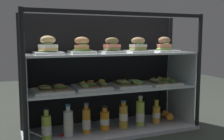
# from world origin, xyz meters

# --- Properties ---
(ground_plane) EXTENTS (6.00, 6.00, 0.02)m
(ground_plane) POSITION_xyz_m (0.00, 0.00, -0.01)
(ground_plane) COLOR #2E332C
(ground_plane) RESTS_ON ground
(case_base_deck) EXTENTS (1.37, 0.44, 0.03)m
(case_base_deck) POSITION_xyz_m (0.00, 0.00, 0.02)
(case_base_deck) COLOR #B7B7C4
(case_base_deck) RESTS_ON ground
(case_frame) EXTENTS (1.37, 0.44, 0.93)m
(case_frame) POSITION_xyz_m (0.00, 0.13, 0.50)
(case_frame) COLOR black
(case_frame) RESTS_ON ground
(riser_lower_tier) EXTENTS (1.31, 0.38, 0.32)m
(riser_lower_tier) POSITION_xyz_m (0.00, 0.00, 0.19)
(riser_lower_tier) COLOR silver
(riser_lower_tier) RESTS_ON case_base_deck
(shelf_lower_glass) EXTENTS (1.32, 0.39, 0.01)m
(shelf_lower_glass) POSITION_xyz_m (0.00, 0.00, 0.35)
(shelf_lower_glass) COLOR silver
(shelf_lower_glass) RESTS_ON riser_lower_tier
(riser_upper_tier) EXTENTS (1.31, 0.38, 0.26)m
(riser_upper_tier) POSITION_xyz_m (0.00, 0.00, 0.49)
(riser_upper_tier) COLOR silver
(riser_upper_tier) RESTS_ON shelf_lower_glass
(shelf_upper_glass) EXTENTS (1.32, 0.39, 0.01)m
(shelf_upper_glass) POSITION_xyz_m (0.00, 0.00, 0.62)
(shelf_upper_glass) COLOR silver
(shelf_upper_glass) RESTS_ON riser_upper_tier
(plated_roll_sandwich_mid_left) EXTENTS (0.20, 0.20, 0.13)m
(plated_roll_sandwich_mid_left) POSITION_xyz_m (-0.48, 0.04, 0.68)
(plated_roll_sandwich_mid_left) COLOR white
(plated_roll_sandwich_mid_left) RESTS_ON shelf_upper_glass
(plated_roll_sandwich_mid_right) EXTENTS (0.18, 0.18, 0.12)m
(plated_roll_sandwich_mid_right) POSITION_xyz_m (-0.23, 0.05, 0.68)
(plated_roll_sandwich_mid_right) COLOR white
(plated_roll_sandwich_mid_right) RESTS_ON shelf_upper_glass
(plated_roll_sandwich_left_of_center) EXTENTS (0.17, 0.17, 0.12)m
(plated_roll_sandwich_left_of_center) POSITION_xyz_m (0.01, 0.03, 0.68)
(plated_roll_sandwich_left_of_center) COLOR white
(plated_roll_sandwich_left_of_center) RESTS_ON shelf_upper_glass
(plated_roll_sandwich_far_right) EXTENTS (0.18, 0.18, 0.12)m
(plated_roll_sandwich_far_right) POSITION_xyz_m (0.23, 0.00, 0.68)
(plated_roll_sandwich_far_right) COLOR white
(plated_roll_sandwich_far_right) RESTS_ON shelf_upper_glass
(plated_roll_sandwich_near_left_corner) EXTENTS (0.19, 0.19, 0.12)m
(plated_roll_sandwich_near_left_corner) POSITION_xyz_m (0.48, 0.02, 0.67)
(plated_roll_sandwich_near_left_corner) COLOR white
(plated_roll_sandwich_near_left_corner) RESTS_ON shelf_upper_glass
(open_sandwich_tray_near_right_corner) EXTENTS (0.27, 0.25, 0.06)m
(open_sandwich_tray_near_right_corner) POSITION_xyz_m (-0.46, 0.00, 0.38)
(open_sandwich_tray_near_right_corner) COLOR white
(open_sandwich_tray_near_right_corner) RESTS_ON shelf_lower_glass
(open_sandwich_tray_mid_right) EXTENTS (0.27, 0.25, 0.06)m
(open_sandwich_tray_mid_right) POSITION_xyz_m (-0.16, 0.02, 0.38)
(open_sandwich_tray_mid_right) COLOR white
(open_sandwich_tray_mid_right) RESTS_ON shelf_lower_glass
(open_sandwich_tray_near_left_corner) EXTENTS (0.27, 0.25, 0.06)m
(open_sandwich_tray_near_left_corner) POSITION_xyz_m (0.15, 0.01, 0.38)
(open_sandwich_tray_near_left_corner) COLOR white
(open_sandwich_tray_near_left_corner) RESTS_ON shelf_lower_glass
(open_sandwich_tray_center) EXTENTS (0.27, 0.25, 0.06)m
(open_sandwich_tray_center) POSITION_xyz_m (0.46, 0.00, 0.38)
(open_sandwich_tray_center) COLOR white
(open_sandwich_tray_center) RESTS_ON shelf_lower_glass
(juice_bottle_back_left) EXTENTS (0.07, 0.07, 0.22)m
(juice_bottle_back_left) POSITION_xyz_m (-0.52, -0.05, 0.12)
(juice_bottle_back_left) COLOR #B4D648
(juice_bottle_back_left) RESTS_ON case_base_deck
(juice_bottle_back_right) EXTENTS (0.07, 0.07, 0.24)m
(juice_bottle_back_right) POSITION_xyz_m (-0.36, -0.05, 0.13)
(juice_bottle_back_right) COLOR white
(juice_bottle_back_right) RESTS_ON case_base_deck
(juice_bottle_front_middle) EXTENTS (0.06, 0.06, 0.23)m
(juice_bottle_front_middle) POSITION_xyz_m (-0.22, -0.03, 0.12)
(juice_bottle_front_middle) COLOR orange
(juice_bottle_front_middle) RESTS_ON case_base_deck
(juice_bottle_front_fourth) EXTENTS (0.07, 0.07, 0.19)m
(juice_bottle_front_fourth) POSITION_xyz_m (-0.07, -0.02, 0.11)
(juice_bottle_front_fourth) COLOR orange
(juice_bottle_front_fourth) RESTS_ON case_base_deck
(juice_bottle_near_post) EXTENTS (0.07, 0.07, 0.22)m
(juice_bottle_near_post) POSITION_xyz_m (0.08, -0.04, 0.13)
(juice_bottle_near_post) COLOR gold
(juice_bottle_near_post) RESTS_ON case_base_deck
(juice_bottle_tucked_behind) EXTENTS (0.07, 0.07, 0.24)m
(juice_bottle_tucked_behind) POSITION_xyz_m (0.24, -0.03, 0.13)
(juice_bottle_tucked_behind) COLOR #B0D44A
(juice_bottle_tucked_behind) RESTS_ON case_base_deck
(juice_bottle_front_right_end) EXTENTS (0.06, 0.06, 0.20)m
(juice_bottle_front_right_end) POSITION_xyz_m (0.39, -0.02, 0.11)
(juice_bottle_front_right_end) COLOR gold
(juice_bottle_front_right_end) RESTS_ON case_base_deck
(orange_fruit_beside_bottles) EXTENTS (0.07, 0.07, 0.07)m
(orange_fruit_beside_bottles) POSITION_xyz_m (0.53, -0.02, 0.07)
(orange_fruit_beside_bottles) COLOR orange
(orange_fruit_beside_bottles) RESTS_ON case_base_deck
(orange_fruit_near_left_post) EXTENTS (0.07, 0.07, 0.07)m
(orange_fruit_near_left_post) POSITION_xyz_m (0.54, 0.07, 0.07)
(orange_fruit_near_left_post) COLOR orange
(orange_fruit_near_left_post) RESTS_ON case_base_deck
(kitchen_scissors) EXTENTS (0.10, 0.18, 0.01)m
(kitchen_scissors) POSITION_xyz_m (-0.41, -0.06, 0.03)
(kitchen_scissors) COLOR silver
(kitchen_scissors) RESTS_ON case_base_deck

